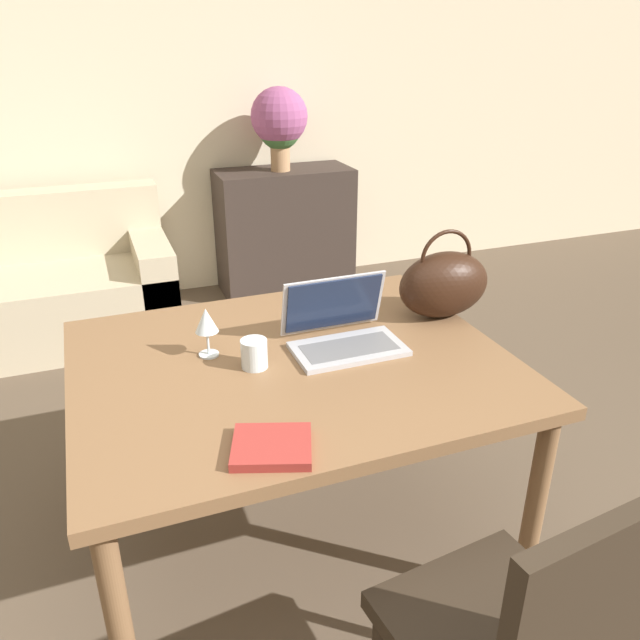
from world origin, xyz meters
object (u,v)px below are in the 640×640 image
at_px(flower_vase, 279,121).
at_px(handbag, 444,284).
at_px(drinking_glass, 254,354).
at_px(wine_glass, 206,322).
at_px(couch, 2,297).
at_px(laptop, 341,327).
at_px(chair, 527,638).

bearing_deg(flower_vase, handbag, -92.40).
height_order(drinking_glass, flower_vase, flower_vase).
relative_size(wine_glass, flower_vase, 0.31).
bearing_deg(wine_glass, handbag, 0.39).
height_order(couch, handbag, handbag).
xyz_separation_m(laptop, drinking_glass, (-0.31, -0.05, -0.01)).
distance_m(chair, handbag, 1.19).
xyz_separation_m(couch, laptop, (1.24, -2.04, 0.51)).
xyz_separation_m(couch, flower_vase, (1.75, 0.21, 0.86)).
relative_size(couch, handbag, 5.61).
distance_m(drinking_glass, wine_glass, 0.18).
relative_size(drinking_glass, handbag, 0.27).
relative_size(laptop, flower_vase, 0.67).
xyz_separation_m(drinking_glass, flower_vase, (0.82, 2.31, 0.36)).
bearing_deg(laptop, chair, -89.33).
xyz_separation_m(handbag, flower_vase, (0.09, 2.18, 0.29)).
xyz_separation_m(chair, couch, (-1.25, 3.03, -0.23)).
bearing_deg(drinking_glass, wine_glass, 132.72).
bearing_deg(couch, chair, -67.57).
height_order(couch, drinking_glass, drinking_glass).
height_order(chair, flower_vase, flower_vase).
bearing_deg(laptop, wine_glass, 170.52).
distance_m(wine_glass, handbag, 0.84).
relative_size(chair, couch, 0.49).
distance_m(couch, wine_glass, 2.21).
bearing_deg(handbag, couch, 130.12).
xyz_separation_m(couch, handbag, (1.66, -1.97, 0.57)).
distance_m(couch, laptop, 2.44).
bearing_deg(wine_glass, couch, 112.53).
bearing_deg(drinking_glass, laptop, 10.02).
bearing_deg(couch, laptop, -58.78).
bearing_deg(drinking_glass, couch, 113.98).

